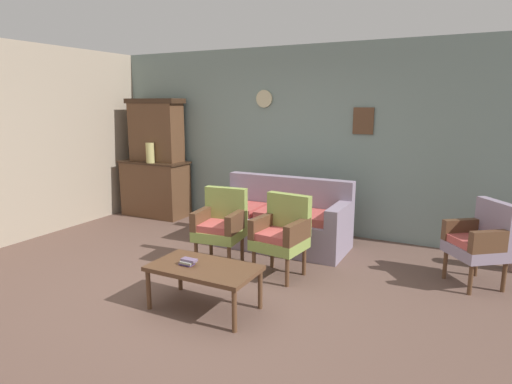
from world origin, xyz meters
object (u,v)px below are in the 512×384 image
armchair_row_middle (282,232)px  wingback_chair_by_fireplace (481,239)px  floral_couch (281,222)px  book_stack_on_table (188,262)px  armchair_by_doorway (221,223)px  side_cabinet (155,188)px  coffee_table (204,271)px  vase_on_cabinet (150,153)px

armchair_row_middle → wingback_chair_by_fireplace: (1.95, 0.71, 0.00)m
floral_couch → book_stack_on_table: 2.05m
armchair_by_doorway → side_cabinet: bearing=146.8°
side_cabinet → armchair_row_middle: side_cabinet is taller
side_cabinet → coffee_table: 3.66m
armchair_by_doorway → wingback_chair_by_fireplace: 2.82m
vase_on_cabinet → floral_couch: bearing=-7.4°
wingback_chair_by_fireplace → coffee_table: wingback_chair_by_fireplace is taller
coffee_table → book_stack_on_table: bearing=-164.8°
side_cabinet → floral_couch: size_ratio=0.64×
wingback_chair_by_fireplace → coffee_table: (-2.26, -1.78, -0.12)m
wingback_chair_by_fireplace → book_stack_on_table: wingback_chair_by_fireplace is taller
armchair_by_doorway → armchair_row_middle: bearing=-0.1°
vase_on_cabinet → book_stack_on_table: 3.47m
vase_on_cabinet → book_stack_on_table: bearing=-44.1°
wingback_chair_by_fireplace → floral_couch: bearing=174.4°
floral_couch → armchair_row_middle: size_ratio=2.00×
armchair_by_doorway → coffee_table: 1.18m
floral_couch → armchair_row_middle: 1.05m
coffee_table → floral_couch: bearing=93.4°
side_cabinet → floral_couch: bearing=-11.0°
side_cabinet → armchair_row_middle: bearing=-25.7°
floral_couch → wingback_chair_by_fireplace: bearing=-5.6°
armchair_by_doorway → wingback_chair_by_fireplace: size_ratio=1.00×
floral_couch → book_stack_on_table: floral_couch is taller
vase_on_cabinet → floral_couch: size_ratio=0.18×
side_cabinet → book_stack_on_table: (2.52, -2.55, -0.02)m
floral_couch → side_cabinet: bearing=169.0°
side_cabinet → wingback_chair_by_fireplace: side_cabinet is taller
side_cabinet → coffee_table: size_ratio=1.16×
armchair_row_middle → side_cabinet: bearing=154.3°
coffee_table → wingback_chair_by_fireplace: bearing=38.2°
vase_on_cabinet → side_cabinet: bearing=112.6°
side_cabinet → armchair_by_doorway: (2.19, -1.44, 0.03)m
vase_on_cabinet → armchair_by_doorway: bearing=-30.8°
armchair_by_doorway → armchair_row_middle: 0.79m
vase_on_cabinet → armchair_row_middle: (2.91, -1.26, -0.59)m
vase_on_cabinet → floral_couch: 2.61m
side_cabinet → vase_on_cabinet: (0.07, -0.17, 0.63)m
coffee_table → book_stack_on_table: 0.17m
vase_on_cabinet → wingback_chair_by_fireplace: 4.92m
wingback_chair_by_fireplace → side_cabinet: bearing=171.6°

